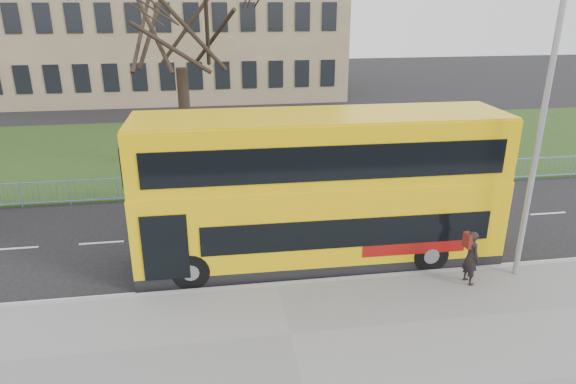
% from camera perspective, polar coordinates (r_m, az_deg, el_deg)
% --- Properties ---
extents(ground, '(120.00, 120.00, 0.00)m').
position_cam_1_polar(ground, '(17.64, -1.90, -7.92)').
color(ground, black).
rests_on(ground, ground).
extents(kerb, '(80.00, 0.20, 0.14)m').
position_cam_1_polar(kerb, '(16.27, -1.23, -10.31)').
color(kerb, gray).
rests_on(kerb, ground).
extents(grass_verge, '(80.00, 15.40, 0.08)m').
position_cam_1_polar(grass_verge, '(30.89, -5.14, 4.91)').
color(grass_verge, '#203C16').
rests_on(grass_verge, ground).
extents(guard_railing, '(40.00, 0.12, 1.10)m').
position_cam_1_polar(guard_railing, '(23.41, -3.88, 1.00)').
color(guard_railing, '#789AD5').
rests_on(guard_railing, ground).
extents(bare_tree, '(8.77, 8.77, 12.52)m').
position_cam_1_polar(bare_tree, '(25.48, -11.92, 15.61)').
color(bare_tree, black).
rests_on(bare_tree, grass_verge).
extents(civic_building, '(30.00, 15.00, 14.00)m').
position_cam_1_polar(civic_building, '(50.48, -13.11, 18.67)').
color(civic_building, '#877655').
rests_on(civic_building, ground).
extents(yellow_bus, '(11.97, 3.03, 5.00)m').
position_cam_1_polar(yellow_bus, '(16.83, 3.56, 0.64)').
color(yellow_bus, yellow).
rests_on(yellow_bus, ground).
extents(pedestrian, '(0.51, 0.69, 1.75)m').
position_cam_1_polar(pedestrian, '(16.86, 19.68, -6.86)').
color(pedestrian, black).
rests_on(pedestrian, pavement).
extents(street_lamp, '(1.90, 0.42, 8.99)m').
position_cam_1_polar(street_lamp, '(16.60, 26.05, 6.79)').
color(street_lamp, '#999BA1').
rests_on(street_lamp, pavement).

